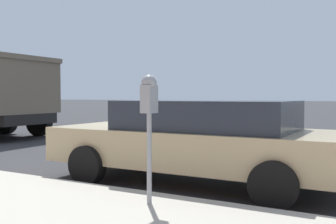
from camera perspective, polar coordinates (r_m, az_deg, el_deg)
The scene contains 3 objects.
ground_plane at distance 7.71m, azimuth 2.98°, elevation -8.50°, with size 220.00×220.00×0.00m, color #333335.
parking_meter at distance 4.79m, azimuth -2.75°, elevation 0.99°, with size 0.21×0.19×1.58m.
car_tan at distance 6.49m, azimuth 4.48°, elevation -3.92°, with size 2.09×4.91×1.37m.
Camera 1 is at (-6.80, -3.32, 1.45)m, focal length 42.00 mm.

